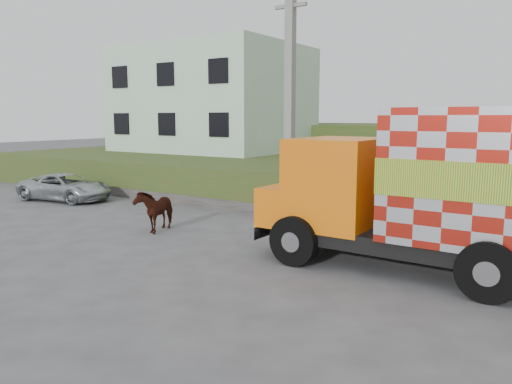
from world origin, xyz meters
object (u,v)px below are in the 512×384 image
Objects in this scene: cow at (155,209)px; suv at (65,187)px; pedestrian at (387,149)px; cargo_truck at (458,192)px; utility_pole at (290,100)px.

suv is at bearing 147.82° from cow.
pedestrian reaches higher than suv.
suv is at bearing 174.98° from cargo_truck.
cow is at bearing -176.85° from cargo_truck.
cargo_truck is 16.03m from suv.
suv is (-7.19, 1.99, -0.09)m from cow.
pedestrian is at bearing 33.90° from cow.
utility_pole reaches higher than suv.
utility_pole is 8.02m from cargo_truck.
cargo_truck is 8.79m from cow.
cargo_truck is 4.71× the size of pedestrian.
cow is 0.89× the size of pedestrian.
cargo_truck is at bearing -14.48° from cow.
pedestrian is (-3.60, 5.88, 0.49)m from cargo_truck.
utility_pole reaches higher than cow.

